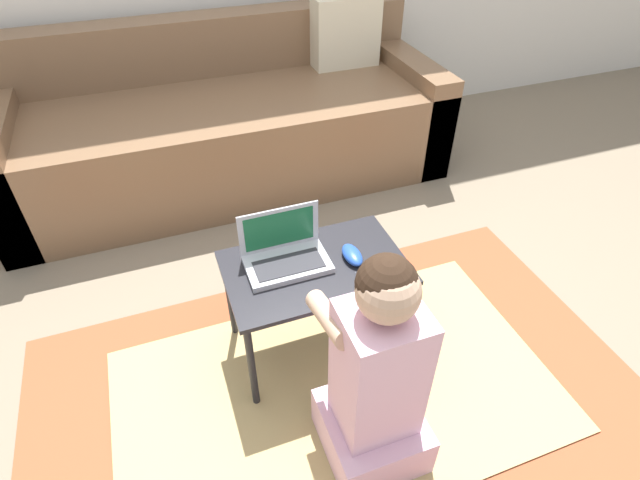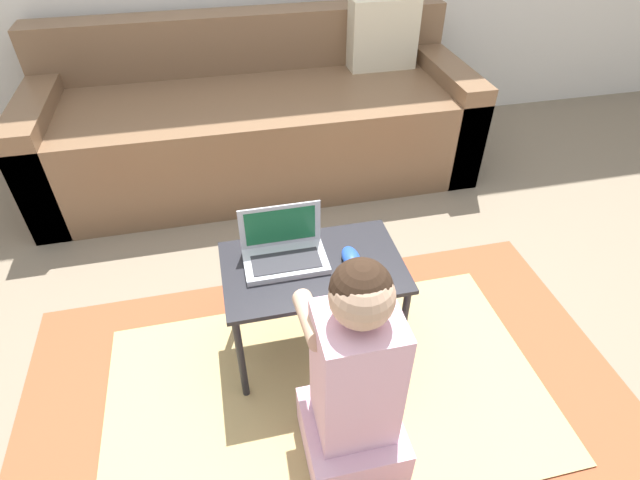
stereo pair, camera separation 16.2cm
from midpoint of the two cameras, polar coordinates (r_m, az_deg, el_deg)
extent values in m
plane|color=#7F705B|center=(1.91, -0.85, -11.61)|extent=(16.00, 16.00, 0.00)
cube|color=#9E4C2D|center=(1.78, -0.73, -16.98)|extent=(2.04, 1.20, 0.01)
cube|color=tan|center=(1.78, -0.73, -16.89)|extent=(1.47, 0.86, 0.00)
cube|color=brown|center=(2.74, -12.10, 11.33)|extent=(2.21, 0.86, 0.47)
cube|color=brown|center=(2.90, -14.49, 20.83)|extent=(2.21, 0.19, 0.29)
cube|color=brown|center=(2.80, -33.21, 7.05)|extent=(0.16, 0.86, 0.55)
cube|color=brown|center=(3.01, 7.89, 15.32)|extent=(0.16, 0.86, 0.55)
cube|color=beige|center=(2.91, 1.23, 22.64)|extent=(0.36, 0.14, 0.36)
cube|color=black|center=(1.62, -3.40, -3.30)|extent=(0.59, 0.37, 0.02)
cylinder|color=black|center=(1.63, -10.70, -14.30)|extent=(0.02, 0.02, 0.38)
cylinder|color=black|center=(1.73, 7.15, -9.43)|extent=(0.02, 0.02, 0.38)
cylinder|color=black|center=(1.84, -12.77, -6.56)|extent=(0.02, 0.02, 0.38)
cylinder|color=black|center=(1.93, 3.01, -2.72)|extent=(0.02, 0.02, 0.38)
cube|color=#B7BCC6|center=(1.61, -6.62, -2.88)|extent=(0.27, 0.16, 0.02)
cube|color=#28282D|center=(1.60, -6.51, -2.91)|extent=(0.22, 0.10, 0.00)
cube|color=#B7BCC6|center=(1.62, -7.57, 1.20)|extent=(0.27, 0.01, 0.16)
cube|color=#196038|center=(1.61, -7.54, 1.12)|extent=(0.23, 0.00, 0.13)
ellipsoid|color=#234CB2|center=(1.63, 0.88, -1.85)|extent=(0.06, 0.11, 0.03)
cube|color=#E5B2CC|center=(1.61, 2.79, -21.15)|extent=(0.28, 0.29, 0.17)
cube|color=#E5B2CC|center=(1.36, 3.20, -14.87)|extent=(0.21, 0.19, 0.44)
sphere|color=tan|center=(1.13, 3.74, -6.11)|extent=(0.15, 0.15, 0.15)
sphere|color=black|center=(1.13, 3.58, -5.31)|extent=(0.15, 0.15, 0.15)
cylinder|color=tan|center=(1.30, -2.53, -9.08)|extent=(0.06, 0.24, 0.12)
cylinder|color=tan|center=(1.35, 5.45, -6.89)|extent=(0.06, 0.24, 0.12)
camera|label=1|loc=(0.08, -92.86, -2.36)|focal=28.00mm
camera|label=2|loc=(0.08, 87.14, 2.36)|focal=28.00mm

